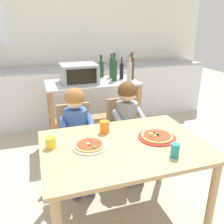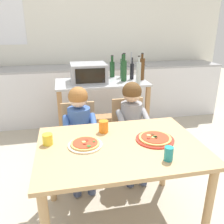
{
  "view_description": "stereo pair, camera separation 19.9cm",
  "coord_description": "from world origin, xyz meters",
  "px_view_note": "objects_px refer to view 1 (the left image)",
  "views": [
    {
      "loc": [
        -0.57,
        -1.48,
        1.58
      ],
      "look_at": [
        0.0,
        0.3,
        0.88
      ],
      "focal_mm": 37.97,
      "sensor_mm": 36.0,
      "label": 1
    },
    {
      "loc": [
        -0.38,
        -1.53,
        1.58
      ],
      "look_at": [
        0.0,
        0.3,
        0.88
      ],
      "focal_mm": 37.97,
      "sensor_mm": 36.0,
      "label": 2
    }
  ],
  "objects_px": {
    "child_in_blue_striped_shirt": "(77,127)",
    "bottle_clear_vinegar": "(111,67)",
    "dining_chair_left": "(76,138)",
    "toaster_oven": "(79,73)",
    "kitchen_island_cart": "(93,103)",
    "pizza_plate_cream": "(90,145)",
    "bottle_dark_olive_oil": "(131,68)",
    "drinking_cup_teal": "(175,150)",
    "bottle_slim_sauce": "(129,72)",
    "pizza_plate_red_rimmed": "(157,137)",
    "dining_table": "(124,156)",
    "child_in_grey_shirt": "(129,118)",
    "drinking_cup_yellow": "(51,142)",
    "dining_chair_right": "(124,130)",
    "bottle_tall_green_wine": "(101,68)",
    "bottle_brown_beer": "(122,71)",
    "drinking_cup_orange": "(105,127)",
    "bottle_squat_spirits": "(114,70)"
  },
  "relations": [
    {
      "from": "bottle_clear_vinegar",
      "to": "drinking_cup_orange",
      "type": "xyz_separation_m",
      "value": [
        -0.51,
        -1.4,
        -0.23
      ]
    },
    {
      "from": "bottle_clear_vinegar",
      "to": "drinking_cup_teal",
      "type": "bearing_deg",
      "value": -94.92
    },
    {
      "from": "dining_chair_right",
      "to": "child_in_grey_shirt",
      "type": "bearing_deg",
      "value": -90.0
    },
    {
      "from": "bottle_dark_olive_oil",
      "to": "pizza_plate_red_rimmed",
      "type": "distance_m",
      "value": 1.49
    },
    {
      "from": "bottle_brown_beer",
      "to": "drinking_cup_orange",
      "type": "bearing_deg",
      "value": -115.8
    },
    {
      "from": "kitchen_island_cart",
      "to": "child_in_blue_striped_shirt",
      "type": "distance_m",
      "value": 0.94
    },
    {
      "from": "child_in_blue_striped_shirt",
      "to": "drinking_cup_teal",
      "type": "height_order",
      "value": "child_in_blue_striped_shirt"
    },
    {
      "from": "bottle_dark_olive_oil",
      "to": "dining_chair_left",
      "type": "distance_m",
      "value": 1.28
    },
    {
      "from": "child_in_grey_shirt",
      "to": "pizza_plate_red_rimmed",
      "type": "distance_m",
      "value": 0.6
    },
    {
      "from": "bottle_slim_sauce",
      "to": "child_in_blue_striped_shirt",
      "type": "relative_size",
      "value": 0.34
    },
    {
      "from": "dining_chair_left",
      "to": "toaster_oven",
      "type": "bearing_deg",
      "value": 75.47
    },
    {
      "from": "bottle_slim_sauce",
      "to": "child_in_blue_striped_shirt",
      "type": "xyz_separation_m",
      "value": [
        -0.78,
        -0.63,
        -0.36
      ]
    },
    {
      "from": "dining_table",
      "to": "toaster_oven",
      "type": "bearing_deg",
      "value": 92.5
    },
    {
      "from": "bottle_dark_olive_oil",
      "to": "pizza_plate_cream",
      "type": "bearing_deg",
      "value": -122.63
    },
    {
      "from": "pizza_plate_cream",
      "to": "bottle_clear_vinegar",
      "type": "bearing_deg",
      "value": 66.91
    },
    {
      "from": "child_in_grey_shirt",
      "to": "drinking_cup_yellow",
      "type": "distance_m",
      "value": 0.96
    },
    {
      "from": "kitchen_island_cart",
      "to": "pizza_plate_cream",
      "type": "height_order",
      "value": "kitchen_island_cart"
    },
    {
      "from": "pizza_plate_red_rimmed",
      "to": "pizza_plate_cream",
      "type": "bearing_deg",
      "value": 177.73
    },
    {
      "from": "child_in_blue_striped_shirt",
      "to": "dining_chair_right",
      "type": "bearing_deg",
      "value": 15.92
    },
    {
      "from": "bottle_tall_green_wine",
      "to": "dining_chair_right",
      "type": "relative_size",
      "value": 0.37
    },
    {
      "from": "bottle_slim_sauce",
      "to": "pizza_plate_cream",
      "type": "height_order",
      "value": "bottle_slim_sauce"
    },
    {
      "from": "bottle_dark_olive_oil",
      "to": "pizza_plate_cream",
      "type": "xyz_separation_m",
      "value": [
        -0.89,
        -1.4,
        -0.28
      ]
    },
    {
      "from": "dining_chair_left",
      "to": "pizza_plate_cream",
      "type": "bearing_deg",
      "value": -89.98
    },
    {
      "from": "bottle_tall_green_wine",
      "to": "child_in_blue_striped_shirt",
      "type": "distance_m",
      "value": 1.29
    },
    {
      "from": "bottle_squat_spirits",
      "to": "bottle_slim_sauce",
      "type": "bearing_deg",
      "value": -56.96
    },
    {
      "from": "kitchen_island_cart",
      "to": "toaster_oven",
      "type": "relative_size",
      "value": 2.63
    },
    {
      "from": "drinking_cup_orange",
      "to": "pizza_plate_cream",
      "type": "bearing_deg",
      "value": -130.1
    },
    {
      "from": "child_in_grey_shirt",
      "to": "pizza_plate_cream",
      "type": "relative_size",
      "value": 3.98
    },
    {
      "from": "drinking_cup_yellow",
      "to": "bottle_dark_olive_oil",
      "type": "bearing_deg",
      "value": 48.49
    },
    {
      "from": "kitchen_island_cart",
      "to": "bottle_clear_vinegar",
      "type": "distance_m",
      "value": 0.57
    },
    {
      "from": "bottle_tall_green_wine",
      "to": "pizza_plate_cream",
      "type": "relative_size",
      "value": 1.17
    },
    {
      "from": "bottle_dark_olive_oil",
      "to": "pizza_plate_cream",
      "type": "height_order",
      "value": "bottle_dark_olive_oil"
    },
    {
      "from": "toaster_oven",
      "to": "bottle_tall_green_wine",
      "type": "xyz_separation_m",
      "value": [
        0.36,
        0.24,
        0.0
      ]
    },
    {
      "from": "pizza_plate_cream",
      "to": "bottle_tall_green_wine",
      "type": "bearing_deg",
      "value": 71.59
    },
    {
      "from": "pizza_plate_red_rimmed",
      "to": "drinking_cup_yellow",
      "type": "bearing_deg",
      "value": 172.88
    },
    {
      "from": "dining_table",
      "to": "dining_chair_right",
      "type": "relative_size",
      "value": 1.51
    },
    {
      "from": "bottle_slim_sauce",
      "to": "bottle_dark_olive_oil",
      "type": "distance_m",
      "value": 0.26
    },
    {
      "from": "dining_chair_right",
      "to": "pizza_plate_cream",
      "type": "bearing_deg",
      "value": -127.76
    },
    {
      "from": "toaster_oven",
      "to": "child_in_grey_shirt",
      "type": "bearing_deg",
      "value": -67.7
    },
    {
      "from": "dining_table",
      "to": "drinking_cup_yellow",
      "type": "bearing_deg",
      "value": 167.77
    },
    {
      "from": "bottle_squat_spirits",
      "to": "drinking_cup_teal",
      "type": "distance_m",
      "value": 1.7
    },
    {
      "from": "bottle_squat_spirits",
      "to": "bottle_dark_olive_oil",
      "type": "distance_m",
      "value": 0.25
    },
    {
      "from": "bottle_clear_vinegar",
      "to": "pizza_plate_cream",
      "type": "distance_m",
      "value": 1.76
    },
    {
      "from": "toaster_oven",
      "to": "bottle_brown_beer",
      "type": "bearing_deg",
      "value": 4.04
    },
    {
      "from": "dining_table",
      "to": "child_in_blue_striped_shirt",
      "type": "height_order",
      "value": "child_in_blue_striped_shirt"
    },
    {
      "from": "child_in_grey_shirt",
      "to": "drinking_cup_yellow",
      "type": "relative_size",
      "value": 12.11
    },
    {
      "from": "pizza_plate_cream",
      "to": "pizza_plate_red_rimmed",
      "type": "xyz_separation_m",
      "value": [
        0.54,
        -0.02,
        0.0
      ]
    },
    {
      "from": "bottle_clear_vinegar",
      "to": "child_in_grey_shirt",
      "type": "relative_size",
      "value": 0.31
    },
    {
      "from": "child_in_blue_striped_shirt",
      "to": "bottle_clear_vinegar",
      "type": "bearing_deg",
      "value": 57.2
    },
    {
      "from": "bottle_slim_sauce",
      "to": "drinking_cup_yellow",
      "type": "xyz_separation_m",
      "value": [
        -1.05,
        -1.09,
        -0.25
      ]
    }
  ]
}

